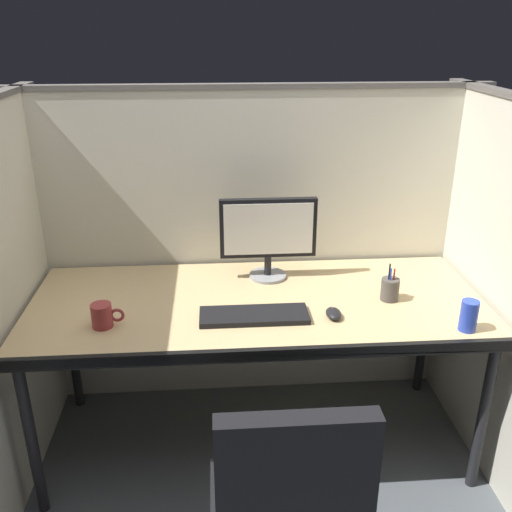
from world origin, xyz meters
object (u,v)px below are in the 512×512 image
(computer_mouse, at_px, (334,313))
(soda_can, at_px, (469,316))
(monitor_center, at_px, (268,233))
(coffee_mug, at_px, (103,316))
(desk, at_px, (257,312))
(pen_cup, at_px, (390,289))
(keyboard_main, at_px, (254,315))

(computer_mouse, relative_size, soda_can, 0.79)
(monitor_center, height_order, coffee_mug, monitor_center)
(monitor_center, bearing_deg, desk, -105.80)
(desk, height_order, monitor_center, monitor_center)
(desk, xyz_separation_m, pen_cup, (0.56, -0.03, 0.10))
(keyboard_main, relative_size, coffee_mug, 3.41)
(soda_can, bearing_deg, desk, 159.24)
(keyboard_main, distance_m, soda_can, 0.82)
(desk, height_order, coffee_mug, coffee_mug)
(keyboard_main, xyz_separation_m, soda_can, (0.80, -0.15, 0.05))
(pen_cup, height_order, soda_can, pen_cup)
(monitor_center, xyz_separation_m, keyboard_main, (-0.09, -0.38, -0.20))
(keyboard_main, height_order, coffee_mug, coffee_mug)
(pen_cup, bearing_deg, keyboard_main, -168.61)
(monitor_center, bearing_deg, coffee_mug, -149.00)
(keyboard_main, height_order, pen_cup, pen_cup)
(desk, distance_m, pen_cup, 0.57)
(coffee_mug, bearing_deg, soda_can, -5.32)
(monitor_center, bearing_deg, computer_mouse, -60.61)
(monitor_center, xyz_separation_m, pen_cup, (0.49, -0.26, -0.17))
(coffee_mug, height_order, pen_cup, pen_cup)
(keyboard_main, relative_size, pen_cup, 2.61)
(keyboard_main, xyz_separation_m, coffee_mug, (-0.58, -0.02, 0.04))
(keyboard_main, distance_m, pen_cup, 0.59)
(monitor_center, xyz_separation_m, coffee_mug, (-0.67, -0.40, -0.17))
(monitor_center, bearing_deg, keyboard_main, -103.38)
(keyboard_main, distance_m, computer_mouse, 0.31)
(desk, relative_size, soda_can, 15.57)
(desk, distance_m, computer_mouse, 0.34)
(computer_mouse, distance_m, pen_cup, 0.30)
(keyboard_main, distance_m, coffee_mug, 0.58)
(computer_mouse, distance_m, soda_can, 0.51)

